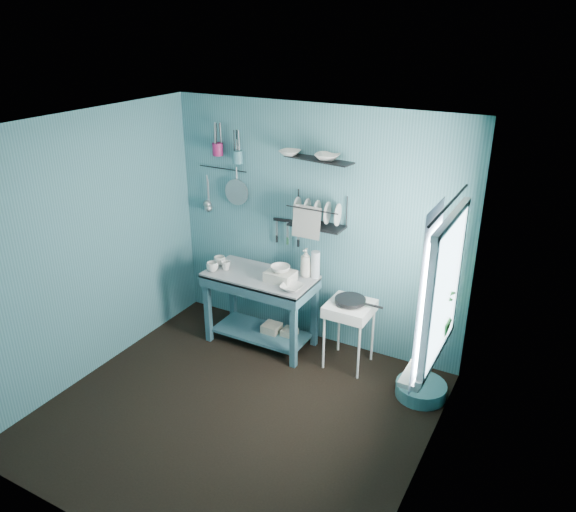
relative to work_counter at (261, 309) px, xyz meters
The scene contains 36 objects.
floor 1.24m from the work_counter, 69.42° to the right, with size 3.20×3.20×0.00m, color black.
ceiling 2.40m from the work_counter, 69.42° to the right, with size 3.20×3.20×0.00m, color silver.
wall_back 1.03m from the work_counter, 44.27° to the left, with size 3.20×3.20×0.00m, color #3E747F.
wall_front 2.76m from the work_counter, 80.98° to the right, with size 3.20×3.20×0.00m, color #3E747F.
wall_left 1.83m from the work_counter, 137.25° to the right, with size 3.00×3.00×0.00m, color #3E747F.
wall_right 2.44m from the work_counter, 28.62° to the right, with size 3.00×3.00×0.00m, color #3E747F.
work_counter is the anchor object (origin of this frame).
mug_left 0.68m from the work_counter, 161.57° to the right, with size 0.12×0.12×0.10m, color silver.
mug_mid 0.59m from the work_counter, behind, with size 0.10×0.10×0.09m, color silver.
mug_right 0.67m from the work_counter, behind, with size 0.12×0.12×0.10m, color silver.
wash_tub 0.52m from the work_counter, ahead, with size 0.28×0.22×0.10m, color beige.
tub_bowl 0.59m from the work_counter, ahead, with size 0.20×0.20×0.06m, color silver.
soap_bottle 0.72m from the work_counter, 25.46° to the left, with size 0.12×0.12×0.30m, color beige.
water_bottle 0.78m from the work_counter, 22.93° to the left, with size 0.09×0.09×0.28m, color silver.
counter_bowl 0.64m from the work_counter, 18.43° to the right, with size 0.22×0.22×0.05m, color silver.
hotplate_stand 0.98m from the work_counter, ahead, with size 0.43×0.43×0.68m, color white.
frying_pan 1.03m from the work_counter, ahead, with size 0.30×0.30×0.04m, color black.
knife_strip 0.97m from the work_counter, 72.00° to the left, with size 0.32×0.02×0.03m, color black.
dish_rack 1.23m from the work_counter, 28.46° to the left, with size 0.55×0.24×0.32m, color black.
upper_shelf 1.69m from the work_counter, 31.60° to the left, with size 0.70×0.18×0.01m, color black.
shelf_bowl_left 1.69m from the work_counter, 59.10° to the left, with size 0.20×0.20×0.05m, color silver.
shelf_bowl_right 1.78m from the work_counter, 27.48° to the left, with size 0.23×0.23×0.06m, color silver.
utensil_cup_magenta 1.73m from the work_counter, 154.91° to the left, with size 0.11×0.11×0.13m, color #9D1D57.
utensil_cup_teal 1.60m from the work_counter, 143.91° to the left, with size 0.11×0.11×0.13m, color #3B717C.
colander 1.27m from the work_counter, 144.31° to the left, with size 0.28×0.28×0.03m, color #9C9FA4.
ladle_outer 1.45m from the work_counter, 157.61° to the left, with size 0.01×0.01×0.30m, color #9C9FA4.
ladle_inner 1.41m from the work_counter, 157.36° to the left, with size 0.01×0.01×0.30m, color #9C9FA4.
hook_rail 1.55m from the work_counter, 150.99° to the left, with size 0.01×0.01×0.60m, color black.
window_glass 2.33m from the work_counter, 17.98° to the right, with size 1.10×1.10×0.00m, color white.
windowsill 2.06m from the work_counter, 18.72° to the right, with size 0.16×0.95×0.04m, color white.
curtain 2.39m from the work_counter, 26.14° to the right, with size 1.35×1.35×0.00m, color white.
curtain_rod 2.64m from the work_counter, 18.37° to the right, with size 0.02×0.02×1.05m, color black.
potted_plant 2.06m from the work_counter, 12.98° to the right, with size 0.28×0.28×0.49m, color #2C6A2A.
storage_tin_large 0.31m from the work_counter, 26.57° to the left, with size 0.18×0.18×0.22m, color tan.
storage_tin_small 0.43m from the work_counter, 14.93° to the left, with size 0.15×0.15×0.20m, color tan.
floor_basin 1.81m from the work_counter, ahead, with size 0.46×0.46×0.13m, color teal.
Camera 1 is at (2.34, -3.32, 3.24)m, focal length 35.00 mm.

